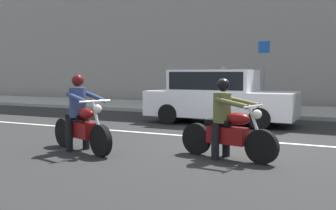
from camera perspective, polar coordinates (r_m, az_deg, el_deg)
ground_plane at (r=9.07m, az=9.25°, el=-5.81°), size 80.00×80.00×0.00m
sidewalk_slab at (r=16.82m, az=17.20°, el=-0.91°), size 40.00×4.40×0.14m
lane_marking_stripe at (r=10.15m, az=6.64°, el=-4.65°), size 18.00×0.14×0.01m
motorcycle_with_rider_olive at (r=7.68m, az=8.32°, el=-2.96°), size 2.01×0.79×1.53m
motorcycle_with_rider_denim_blue at (r=8.53m, az=-12.27°, el=-2.10°), size 2.00×0.97×1.59m
parked_sedan_white at (r=12.90m, az=7.08°, el=1.27°), size 4.68×1.82×1.72m
street_sign_post at (r=15.88m, az=13.40°, el=5.00°), size 0.44×0.08×2.70m
pedestrian_bystander at (r=17.01m, az=7.82°, el=3.01°), size 0.34×0.34×1.75m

